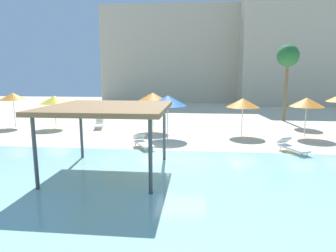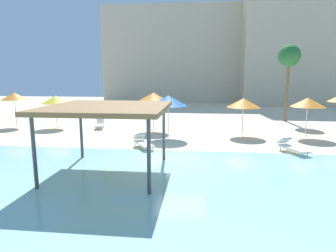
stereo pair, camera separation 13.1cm
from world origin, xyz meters
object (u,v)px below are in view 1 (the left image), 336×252
(lounge_chair_3, at_px, (291,146))
(beach_umbrella_orange_3, at_px, (153,97))
(beach_umbrella_orange_2, at_px, (13,96))
(lounge_chair_2, at_px, (143,142))
(shade_pavilion, at_px, (108,109))
(beach_umbrella_orange_7, at_px, (243,103))
(beach_umbrella_yellow_5, at_px, (54,100))
(palm_tree_1, at_px, (288,58))
(beach_umbrella_orange_6, at_px, (307,102))
(lounge_chair_0, at_px, (99,124))
(beach_umbrella_blue_4, at_px, (168,101))

(lounge_chair_3, bearing_deg, beach_umbrella_orange_3, -147.49)
(beach_umbrella_orange_2, bearing_deg, beach_umbrella_orange_3, -2.79)
(beach_umbrella_orange_3, relative_size, lounge_chair_2, 1.46)
(beach_umbrella_orange_3, bearing_deg, beach_umbrella_orange_2, 177.21)
(shade_pavilion, height_order, beach_umbrella_orange_7, shade_pavilion)
(lounge_chair_3, bearing_deg, beach_umbrella_yellow_5, -134.46)
(beach_umbrella_orange_7, bearing_deg, palm_tree_1, 55.25)
(beach_umbrella_orange_2, distance_m, beach_umbrella_yellow_5, 3.45)
(shade_pavilion, relative_size, beach_umbrella_orange_6, 1.83)
(beach_umbrella_orange_6, xyz_separation_m, lounge_chair_0, (-14.86, 1.80, -1.99))
(beach_umbrella_blue_4, bearing_deg, beach_umbrella_orange_3, 120.62)
(beach_umbrella_orange_2, relative_size, beach_umbrella_orange_7, 1.07)
(beach_umbrella_orange_2, height_order, lounge_chair_3, beach_umbrella_orange_2)
(beach_umbrella_orange_3, height_order, beach_umbrella_orange_7, beach_umbrella_orange_3)
(beach_umbrella_orange_2, bearing_deg, beach_umbrella_yellow_5, -0.77)
(lounge_chair_2, bearing_deg, beach_umbrella_orange_6, 81.00)
(beach_umbrella_yellow_5, height_order, lounge_chair_2, beach_umbrella_yellow_5)
(lounge_chair_2, bearing_deg, beach_umbrella_blue_4, 128.46)
(shade_pavilion, distance_m, beach_umbrella_orange_7, 10.91)
(beach_umbrella_orange_3, bearing_deg, lounge_chair_3, -33.23)
(beach_umbrella_orange_2, relative_size, beach_umbrella_orange_3, 0.96)
(lounge_chair_0, bearing_deg, beach_umbrella_blue_4, 49.24)
(beach_umbrella_blue_4, bearing_deg, beach_umbrella_yellow_5, 163.24)
(palm_tree_1, bearing_deg, lounge_chair_3, -103.99)
(shade_pavilion, xyz_separation_m, beach_umbrella_orange_7, (6.68, 8.61, -0.47))
(beach_umbrella_blue_4, relative_size, lounge_chair_2, 1.44)
(lounge_chair_0, xyz_separation_m, lounge_chair_2, (4.61, -5.93, 0.00))
(shade_pavilion, relative_size, lounge_chair_0, 2.42)
(lounge_chair_3, distance_m, palm_tree_1, 12.76)
(beach_umbrella_yellow_5, relative_size, lounge_chair_3, 1.27)
(lounge_chair_3, bearing_deg, beach_umbrella_orange_2, -131.24)
(beach_umbrella_orange_2, xyz_separation_m, beach_umbrella_yellow_5, (3.45, -0.05, -0.23))
(beach_umbrella_blue_4, xyz_separation_m, lounge_chair_2, (-1.12, -2.98, -2.11))
(lounge_chair_0, relative_size, lounge_chair_2, 1.03)
(shade_pavilion, xyz_separation_m, beach_umbrella_orange_3, (0.34, 9.62, -0.21))
(beach_umbrella_orange_6, distance_m, palm_tree_1, 7.72)
(beach_umbrella_yellow_5, distance_m, lounge_chair_2, 10.06)
(lounge_chair_0, height_order, lounge_chair_3, same)
(lounge_chair_2, bearing_deg, lounge_chair_3, 57.77)
(beach_umbrella_orange_7, distance_m, lounge_chair_2, 7.68)
(beach_umbrella_orange_3, bearing_deg, lounge_chair_2, -87.66)
(beach_umbrella_orange_6, distance_m, lounge_chair_0, 15.10)
(beach_umbrella_orange_6, xyz_separation_m, lounge_chair_2, (-10.25, -4.13, -1.99))
(beach_umbrella_orange_7, xyz_separation_m, lounge_chair_0, (-10.72, 1.69, -1.90))
(beach_umbrella_orange_6, bearing_deg, palm_tree_1, 84.86)
(beach_umbrella_orange_2, bearing_deg, lounge_chair_3, -16.98)
(beach_umbrella_orange_7, xyz_separation_m, lounge_chair_2, (-6.12, -4.24, -1.90))
(beach_umbrella_orange_2, height_order, lounge_chair_0, beach_umbrella_orange_2)
(beach_umbrella_orange_3, height_order, lounge_chair_2, beach_umbrella_orange_3)
(shade_pavilion, bearing_deg, beach_umbrella_yellow_5, 126.49)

